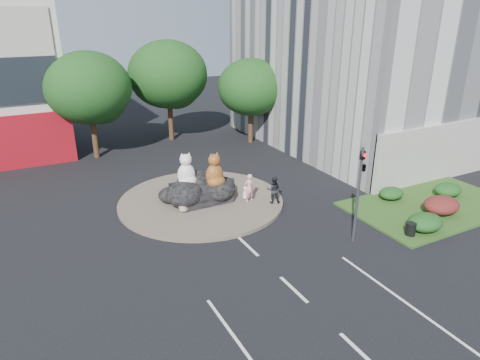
% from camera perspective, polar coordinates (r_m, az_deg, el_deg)
% --- Properties ---
extents(ground, '(120.00, 120.00, 0.00)m').
position_cam_1_polar(ground, '(18.72, 7.17, -14.29)').
color(ground, black).
rests_on(ground, ground).
extents(roundabout_island, '(10.00, 10.00, 0.20)m').
position_cam_1_polar(roundabout_island, '(26.34, -5.20, -2.78)').
color(roundabout_island, brown).
rests_on(roundabout_island, ground).
extents(rock_plinth, '(3.20, 2.60, 0.90)m').
position_cam_1_polar(rock_plinth, '(26.12, -5.24, -1.68)').
color(rock_plinth, black).
rests_on(rock_plinth, roundabout_island).
extents(grass_verge, '(10.00, 6.00, 0.12)m').
position_cam_1_polar(grass_verge, '(28.14, 24.15, -3.14)').
color(grass_verge, '#284818').
rests_on(grass_verge, ground).
extents(tree_left, '(6.46, 6.46, 8.27)m').
position_cam_1_polar(tree_left, '(35.16, -19.42, 11.09)').
color(tree_left, '#382314').
rests_on(tree_left, ground).
extents(tree_mid, '(6.84, 6.84, 8.76)m').
position_cam_1_polar(tree_mid, '(38.66, -9.49, 13.31)').
color(tree_mid, '#382314').
rests_on(tree_mid, ground).
extents(tree_right, '(5.70, 5.70, 7.30)m').
position_cam_1_polar(tree_right, '(37.57, 1.51, 11.92)').
color(tree_right, '#382314').
rests_on(tree_right, ground).
extents(hedge_near_green, '(2.00, 1.60, 0.90)m').
position_cam_1_polar(hedge_near_green, '(24.64, 23.46, -5.19)').
color(hedge_near_green, '#123A14').
rests_on(hedge_near_green, grass_verge).
extents(hedge_red, '(2.20, 1.76, 0.99)m').
position_cam_1_polar(hedge_red, '(27.01, 25.27, -3.05)').
color(hedge_red, '#531619').
rests_on(hedge_red, grass_verge).
extents(hedge_mid_green, '(1.80, 1.44, 0.81)m').
position_cam_1_polar(hedge_mid_green, '(29.76, 25.98, -1.16)').
color(hedge_mid_green, '#123A14').
rests_on(hedge_mid_green, grass_verge).
extents(hedge_back_green, '(1.60, 1.28, 0.72)m').
position_cam_1_polar(hedge_back_green, '(27.93, 19.52, -1.68)').
color(hedge_back_green, '#123A14').
rests_on(hedge_back_green, grass_verge).
extents(traffic_light, '(0.44, 1.24, 5.00)m').
position_cam_1_polar(traffic_light, '(21.34, 15.91, 0.72)').
color(traffic_light, '#595B60').
rests_on(traffic_light, ground).
extents(street_lamp, '(2.34, 0.22, 8.06)m').
position_cam_1_polar(street_lamp, '(30.45, 19.17, 8.31)').
color(street_lamp, '#595B60').
rests_on(street_lamp, ground).
extents(cat_white, '(1.40, 1.26, 2.09)m').
position_cam_1_polar(cat_white, '(25.69, -7.20, 1.43)').
color(cat_white, white).
rests_on(cat_white, rock_plinth).
extents(cat_tabby, '(1.43, 1.29, 2.13)m').
position_cam_1_polar(cat_tabby, '(25.45, -3.43, 1.41)').
color(cat_tabby, '#B56C25').
rests_on(cat_tabby, rock_plinth).
extents(kitten_calico, '(0.69, 0.62, 1.01)m').
position_cam_1_polar(kitten_calico, '(24.66, -7.63, -3.10)').
color(kitten_calico, beige).
rests_on(kitten_calico, roundabout_island).
extents(kitten_white, '(0.70, 0.70, 0.88)m').
position_cam_1_polar(kitten_white, '(26.10, 0.79, -1.62)').
color(kitten_white, white).
rests_on(kitten_white, roundabout_island).
extents(pedestrian_pink, '(0.69, 0.50, 1.75)m').
position_cam_1_polar(pedestrian_pink, '(25.62, 1.22, -1.04)').
color(pedestrian_pink, pink).
rests_on(pedestrian_pink, roundabout_island).
extents(pedestrian_dark, '(1.01, 0.94, 1.67)m').
position_cam_1_polar(pedestrian_dark, '(25.50, 4.50, -1.31)').
color(pedestrian_dark, black).
rests_on(pedestrian_dark, roundabout_island).
extents(litter_bin, '(0.62, 0.62, 0.67)m').
position_cam_1_polar(litter_bin, '(23.88, 21.81, -6.09)').
color(litter_bin, black).
rests_on(litter_bin, grass_verge).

